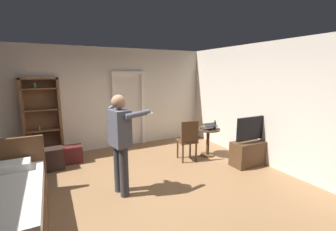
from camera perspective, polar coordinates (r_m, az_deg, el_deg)
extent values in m
plane|color=olive|center=(4.30, -7.80, -18.61)|extent=(6.76, 6.76, 0.00)
cube|color=silver|center=(6.52, -16.46, 3.91)|extent=(6.38, 0.12, 2.76)
cube|color=silver|center=(5.66, 23.24, 2.51)|extent=(0.12, 5.74, 2.76)
cube|color=white|center=(6.56, -13.21, 0.99)|extent=(0.08, 0.08, 2.05)
cube|color=white|center=(6.81, -6.27, 1.56)|extent=(0.08, 0.08, 2.05)
cube|color=white|center=(6.59, -9.97, 10.46)|extent=(0.93, 0.08, 0.08)
cube|color=white|center=(4.48, -34.23, -10.35)|extent=(0.50, 0.34, 0.12)
cube|color=brown|center=(6.23, -32.14, -1.23)|extent=(0.06, 0.32, 1.98)
cube|color=brown|center=(6.20, -25.15, -0.64)|extent=(0.06, 0.32, 1.98)
cube|color=brown|center=(6.11, -29.47, 7.99)|extent=(0.82, 0.32, 0.04)
cube|color=brown|center=(6.35, -28.63, -0.70)|extent=(0.82, 0.02, 1.98)
cube|color=brown|center=(6.38, -28.06, -7.47)|extent=(0.76, 0.32, 0.03)
cylinder|color=#353E5A|center=(6.36, -27.49, -6.80)|extent=(0.07, 0.07, 0.12)
cube|color=brown|center=(6.25, -28.45, -3.16)|extent=(0.76, 0.32, 0.03)
cylinder|color=olive|center=(6.24, -29.31, -2.72)|extent=(0.05, 0.05, 0.08)
cube|color=brown|center=(6.16, -28.86, 1.31)|extent=(0.76, 0.32, 0.03)
cube|color=brown|center=(6.12, -29.27, 5.88)|extent=(0.76, 0.32, 0.03)
cylinder|color=#5D9B52|center=(6.11, -30.16, 6.45)|extent=(0.07, 0.07, 0.11)
cube|color=#4C331E|center=(5.67, 19.71, -8.72)|extent=(0.92, 0.40, 0.55)
cube|color=black|center=(5.49, 20.25, -2.97)|extent=(0.91, 0.05, 0.53)
cube|color=#473F6F|center=(5.51, 20.02, -2.90)|extent=(0.85, 0.01, 0.47)
cylinder|color=#4C331E|center=(5.97, 9.85, -6.65)|extent=(0.08, 0.08, 0.67)
cylinder|color=#4C331E|center=(6.07, 9.75, -9.53)|extent=(0.36, 0.36, 0.03)
cylinder|color=#4C331E|center=(5.88, 9.96, -3.38)|extent=(0.60, 0.60, 0.03)
cube|color=black|center=(5.85, 9.73, -3.16)|extent=(0.33, 0.24, 0.02)
cube|color=black|center=(5.73, 10.42, -2.33)|extent=(0.33, 0.22, 0.06)
cube|color=navy|center=(5.73, 10.39, -2.32)|extent=(0.30, 0.18, 0.04)
cylinder|color=#294031|center=(5.87, 11.55, -2.39)|extent=(0.06, 0.06, 0.18)
cylinder|color=#294031|center=(5.85, 11.59, -1.32)|extent=(0.03, 0.03, 0.04)
cylinder|color=#4C331E|center=(5.86, 5.53, -7.99)|extent=(0.04, 0.04, 0.45)
cylinder|color=#4C331E|center=(5.74, 2.39, -8.37)|extent=(0.04, 0.04, 0.45)
cylinder|color=#4C331E|center=(5.57, 6.97, -9.03)|extent=(0.04, 0.04, 0.45)
cylinder|color=#4C331E|center=(5.44, 3.70, -9.47)|extent=(0.04, 0.04, 0.45)
cube|color=#4C331E|center=(5.57, 4.69, -6.32)|extent=(0.48, 0.48, 0.04)
cube|color=#4C331E|center=(5.35, 5.45, -4.06)|extent=(0.42, 0.10, 0.50)
cylinder|color=#333338|center=(4.25, -12.26, -12.57)|extent=(0.15, 0.15, 0.87)
cylinder|color=#333338|center=(4.07, -10.83, -13.62)|extent=(0.15, 0.15, 0.87)
cube|color=#4C4C56|center=(3.92, -11.97, -3.05)|extent=(0.33, 0.44, 0.62)
sphere|color=#936B4C|center=(3.84, -12.22, 3.32)|extent=(0.24, 0.24, 0.24)
cylinder|color=#4C4C56|center=(4.13, -12.29, -0.75)|extent=(0.35, 0.15, 0.50)
cylinder|color=#4C4C56|center=(3.78, -7.58, 0.31)|extent=(0.46, 0.17, 0.13)
cube|color=white|center=(3.88, -4.56, 0.35)|extent=(0.12, 0.06, 0.04)
cube|color=black|center=(5.67, -27.55, -9.70)|extent=(0.62, 0.37, 0.48)
cube|color=#4C1919|center=(5.92, -22.82, -8.88)|extent=(0.47, 0.33, 0.40)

